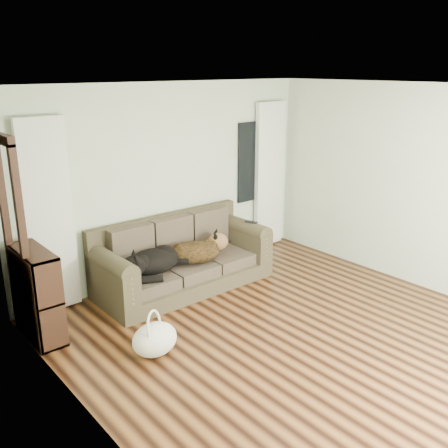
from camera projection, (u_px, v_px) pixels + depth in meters
floor at (307, 343)px, 5.25m from camera, size 5.00×5.00×0.00m
ceiling at (322, 88)px, 4.46m from camera, size 5.00×5.00×0.00m
wall_back at (170, 182)px, 6.68m from camera, size 4.50×0.04×2.60m
wall_left at (102, 289)px, 3.48m from camera, size 0.04×5.00×2.60m
wall_right at (432, 190)px, 6.23m from camera, size 0.04×5.00×2.60m
curtain_left at (49, 217)px, 5.63m from camera, size 0.55×0.08×2.25m
curtain_right at (269, 176)px, 7.77m from camera, size 0.55×0.08×2.25m
window_pane at (251, 162)px, 7.52m from camera, size 0.50×0.03×1.20m
door_casing at (16, 244)px, 5.09m from camera, size 0.07×0.60×2.10m
sofa at (184, 255)px, 6.46m from camera, size 2.30×0.99×0.94m
dog_black_lab at (151, 263)px, 6.10m from camera, size 0.70×0.49×0.30m
dog_shepherd at (198, 251)px, 6.48m from camera, size 0.82×0.72×0.30m
tv_remote at (251, 222)px, 6.87m from camera, size 0.10×0.17×0.02m
tote_bag at (155, 341)px, 4.99m from camera, size 0.56×0.49×0.34m
bookshelf at (37, 294)px, 5.24m from camera, size 0.38×0.81×0.98m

